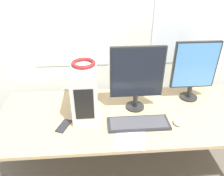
% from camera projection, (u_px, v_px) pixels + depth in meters
% --- Properties ---
extents(wall_back, '(8.00, 0.07, 2.70)m').
position_uv_depth(wall_back, '(130.00, 27.00, 2.01)').
color(wall_back, silver).
rests_on(wall_back, ground_plane).
extents(desk, '(2.32, 0.83, 0.77)m').
position_uv_depth(desk, '(136.00, 118.00, 1.86)').
color(desk, tan).
rests_on(desk, ground_plane).
extents(pc_tower, '(0.20, 0.45, 0.42)m').
position_uv_depth(pc_tower, '(85.00, 89.00, 1.77)').
color(pc_tower, silver).
rests_on(pc_tower, desk).
extents(headphones, '(0.19, 0.19, 0.03)m').
position_uv_depth(headphones, '(83.00, 63.00, 1.65)').
color(headphones, maroon).
rests_on(headphones, pc_tower).
extents(monitor_main, '(0.44, 0.16, 0.56)m').
position_uv_depth(monitor_main, '(137.00, 76.00, 1.75)').
color(monitor_main, black).
rests_on(monitor_main, desk).
extents(monitor_right_near, '(0.39, 0.16, 0.55)m').
position_uv_depth(monitor_right_near, '(194.00, 68.00, 1.89)').
color(monitor_right_near, black).
rests_on(monitor_right_near, desk).
extents(keyboard, '(0.48, 0.18, 0.02)m').
position_uv_depth(keyboard, '(138.00, 123.00, 1.70)').
color(keyboard, '#28282D').
rests_on(keyboard, desk).
extents(mouse, '(0.07, 0.09, 0.03)m').
position_uv_depth(mouse, '(178.00, 122.00, 1.71)').
color(mouse, '#B2B2B7').
rests_on(mouse, desk).
extents(cell_phone, '(0.12, 0.17, 0.01)m').
position_uv_depth(cell_phone, '(64.00, 126.00, 1.69)').
color(cell_phone, '#232328').
rests_on(cell_phone, desk).
extents(paper_sheet_left, '(0.27, 0.33, 0.00)m').
position_uv_depth(paper_sheet_left, '(131.00, 135.00, 1.61)').
color(paper_sheet_left, white).
rests_on(paper_sheet_left, desk).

